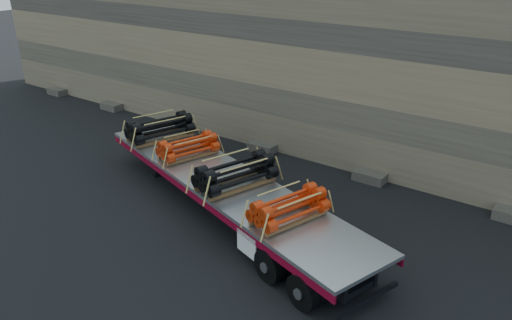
# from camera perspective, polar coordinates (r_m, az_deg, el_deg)

# --- Properties ---
(ground) EXTENTS (120.00, 120.00, 0.00)m
(ground) POSITION_cam_1_polar(r_m,az_deg,el_deg) (16.62, -0.28, -6.31)
(ground) COLOR black
(ground) RESTS_ON ground
(rock_wall) EXTENTS (44.00, 3.00, 7.00)m
(rock_wall) POSITION_cam_1_polar(r_m,az_deg,el_deg) (20.58, 10.67, 9.71)
(rock_wall) COLOR #7A6B54
(rock_wall) RESTS_ON ground
(trailer) EXTENTS (12.63, 5.99, 1.25)m
(trailer) POSITION_cam_1_polar(r_m,az_deg,el_deg) (16.49, -3.57, -4.15)
(trailer) COLOR #B8BBC0
(trailer) RESTS_ON ground
(bundle_front) EXTENTS (1.89, 2.70, 0.87)m
(bundle_front) POSITION_cam_1_polar(r_m,az_deg,el_deg) (19.71, -10.90, 3.56)
(bundle_front) COLOR black
(bundle_front) RESTS_ON trailer
(bundle_midfront) EXTENTS (1.59, 2.26, 0.73)m
(bundle_midfront) POSITION_cam_1_polar(r_m,az_deg,el_deg) (17.91, -7.76, 1.47)
(bundle_midfront) COLOR red
(bundle_midfront) RESTS_ON trailer
(bundle_midrear) EXTENTS (1.91, 2.73, 0.88)m
(bundle_midrear) POSITION_cam_1_polar(r_m,az_deg,el_deg) (15.54, -2.37, -1.57)
(bundle_midrear) COLOR black
(bundle_midrear) RESTS_ON trailer
(bundle_rear) EXTENTS (1.67, 2.38, 0.77)m
(bundle_rear) POSITION_cam_1_polar(r_m,az_deg,el_deg) (13.72, 3.78, -5.45)
(bundle_rear) COLOR red
(bundle_rear) RESTS_ON trailer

